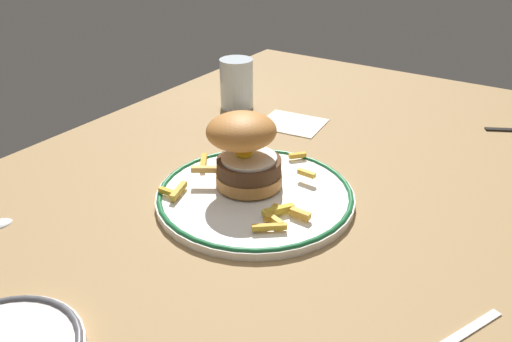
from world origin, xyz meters
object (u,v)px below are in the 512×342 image
Objects in this scene: napkin at (292,123)px; fork at (451,341)px; burger at (245,149)px; dinner_plate at (256,193)px; water_glass at (237,87)px.

fork is at bearing -134.39° from napkin.
napkin is (27.14, 7.10, -7.17)cm from burger.
dinner_plate is 38.26cm from water_glass.
dinner_plate reaches higher than fork.
water_glass is at bearing 53.05° from fork.
water_glass is at bearing 83.35° from napkin.
water_glass reaches higher than napkin.
dinner_plate is 2.01× the size of burger.
dinner_plate is 6.97cm from burger.
burger reaches higher than napkin.
water_glass is at bearing 39.34° from dinner_plate.
fork is at bearing -111.09° from burger.
napkin is at bearing 18.84° from dinner_plate.
water_glass is (29.45, 24.14, 3.72)cm from dinner_plate.
dinner_plate is 34.07cm from fork.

